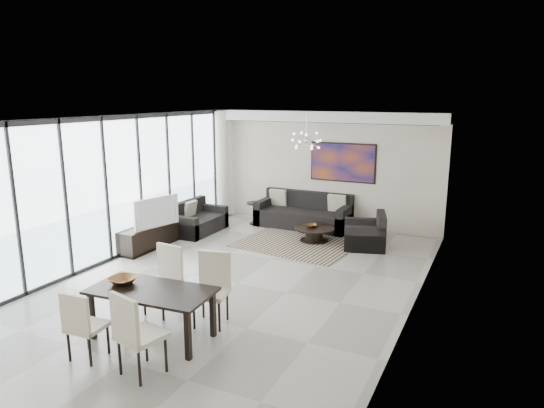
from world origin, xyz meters
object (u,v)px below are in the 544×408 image
Objects in this scene: sofa_main at (304,215)px; dining_table at (152,295)px; tv_console at (150,236)px; television at (153,211)px; coffee_table at (314,233)px.

dining_table is at bearing -87.45° from sofa_main.
sofa_main is at bearing 52.04° from tv_console.
television reaches higher than sofa_main.
coffee_table is at bearing -40.65° from television.
television is (0.16, -0.04, 0.58)m from tv_console.
dining_table is at bearing -50.08° from tv_console.
television is (-2.93, -2.04, 0.66)m from coffee_table.
dining_table is at bearing -127.04° from television.
sofa_main is 1.35× the size of dining_table.
coffee_table is 3.63m from television.
sofa_main is at bearing 92.55° from dining_table.
tv_console is 0.94× the size of dining_table.
dining_table is at bearing -94.46° from coffee_table.
television is 0.64× the size of dining_table.
coffee_table is 1.28m from sofa_main.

